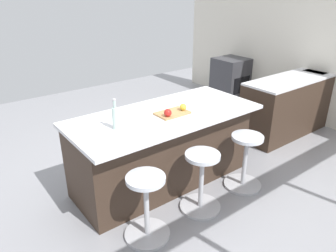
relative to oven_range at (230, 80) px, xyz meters
The scene contains 12 objects.
ground_plane 3.21m from the oven_range, 28.10° to the left, with size 8.20×8.20×0.00m, color gray.
interior_partition_left 1.81m from the oven_range, 103.16° to the left, with size 0.15×5.97×2.80m.
sink_cabinet 1.63m from the oven_range, 90.15° to the left, with size 2.57×0.60×1.18m.
oven_range is the anchor object (origin of this frame).
kitchen_island 3.28m from the oven_range, 28.70° to the left, with size 2.18×0.99×0.90m.
stool_by_window 3.13m from the oven_range, 45.74° to the left, with size 0.44×0.44×0.66m.
stool_middle 3.65m from the oven_range, 37.98° to the left, with size 0.44×0.44×0.66m.
stool_near_camera 4.21m from the oven_range, 32.21° to the left, with size 0.44×0.44×0.66m.
cutting_board 3.32m from the oven_range, 30.77° to the left, with size 0.36×0.24×0.02m, color tan.
apple_yellow 3.22m from the oven_range, 32.38° to the left, with size 0.08×0.08×0.08m, color gold.
apple_red 3.45m from the oven_range, 30.74° to the left, with size 0.08×0.08×0.08m, color red.
water_bottle 3.92m from the oven_range, 25.19° to the left, with size 0.06×0.06×0.31m.
Camera 1 is at (2.06, 2.77, 2.22)m, focal length 34.27 mm.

